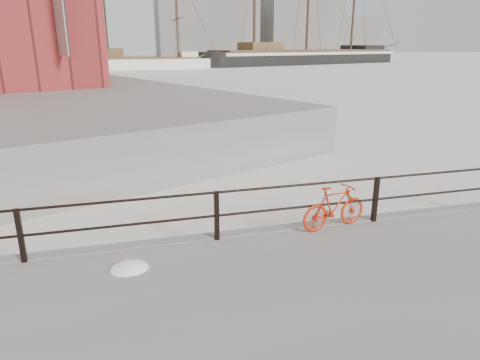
{
  "coord_description": "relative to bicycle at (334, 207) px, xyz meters",
  "views": [
    {
      "loc": [
        -8.59,
        -7.73,
        4.03
      ],
      "look_at": [
        -6.08,
        1.5,
        1.0
      ],
      "focal_mm": 32.0,
      "sensor_mm": 36.0,
      "label": 1
    }
  ],
  "objects": [
    {
      "name": "schooner_mid",
      "position": [
        0.22,
        71.24,
        -0.82
      ],
      "size": [
        26.61,
        12.23,
        19.05
      ],
      "primitive_type": null,
      "rotation": [
        0.0,
        0.0,
        0.05
      ],
      "color": "white",
      "rests_on": "ground"
    },
    {
      "name": "industrial_west",
      "position": [
        24.52,
        140.25,
        8.18
      ],
      "size": [
        32.0,
        18.0,
        18.0
      ],
      "primitive_type": "cube",
      "color": "gray",
      "rests_on": "ground"
    },
    {
      "name": "industrial_mid",
      "position": [
        59.52,
        145.25,
        11.18
      ],
      "size": [
        26.0,
        20.0,
        24.0
      ],
      "primitive_type": "cube",
      "color": "gray",
      "rests_on": "ground"
    },
    {
      "name": "industrial_east",
      "position": [
        82.52,
        150.25,
        6.18
      ],
      "size": [
        20.0,
        16.0,
        14.0
      ],
      "primitive_type": "cube",
      "color": "gray",
      "rests_on": "ground"
    },
    {
      "name": "bicycle",
      "position": [
        0.0,
        0.0,
        0.0
      ],
      "size": [
        1.56,
        0.52,
        0.93
      ],
      "primitive_type": "imported",
      "rotation": [
        0.0,
        0.0,
        0.19
      ],
      "color": "#B8280C",
      "rests_on": "promenade"
    },
    {
      "name": "barque_black",
      "position": [
        35.49,
        82.62,
        -0.82
      ],
      "size": [
        64.97,
        38.98,
        34.82
      ],
      "primitive_type": null,
      "rotation": [
        0.0,
        0.0,
        0.33
      ],
      "color": "black",
      "rests_on": "ground"
    },
    {
      "name": "schooner_left",
      "position": [
        -18.94,
        68.33,
        -0.82
      ],
      "size": [
        23.87,
        16.39,
        16.84
      ],
      "primitive_type": null,
      "rotation": [
        0.0,
        0.0,
        0.33
      ],
      "color": "beige",
      "rests_on": "ground"
    }
  ]
}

